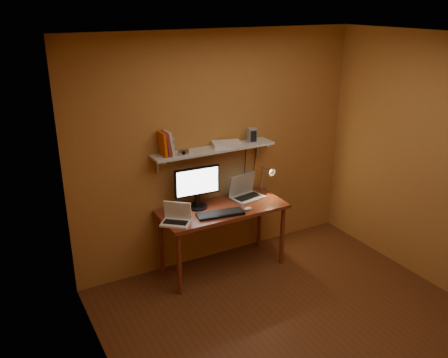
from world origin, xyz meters
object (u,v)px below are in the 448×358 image
desk (223,215)px  speaker_left (169,147)px  wall_shelf (214,150)px  mouse (248,209)px  netbook (177,217)px  shelf_camera (183,152)px  monitor (197,185)px  laptop (245,191)px  keyboard (220,214)px  desk_lamp (268,176)px  speaker_right (252,135)px  router (227,144)px

desk → speaker_left: size_ratio=7.65×
wall_shelf → mouse: bearing=-61.6°
netbook → shelf_camera: bearing=88.7°
monitor → laptop: bearing=2.6°
monitor → shelf_camera: 0.43m
monitor → keyboard: monitor is taller
desk_lamp → shelf_camera: shelf_camera is taller
keyboard → desk_lamp: 0.85m
keyboard → desk_lamp: size_ratio=1.33×
laptop → speaker_right: size_ratio=2.49×
mouse → laptop: bearing=59.5°
speaker_left → speaker_right: (1.00, 0.00, -0.01)m
desk → router: size_ratio=4.60×
laptop → desk: bearing=-170.1°
wall_shelf → keyboard: bearing=-108.3°
mouse → keyboard: bearing=169.6°
desk_lamp → router: (-0.51, 0.06, 0.44)m
monitor → mouse: 0.60m
monitor → router: (0.39, 0.05, 0.39)m
desk → keyboard: bearing=-127.0°
netbook → keyboard: 0.48m
wall_shelf → shelf_camera: bearing=-170.3°
keyboard → shelf_camera: 0.75m
wall_shelf → laptop: 0.65m
monitor → netbook: bearing=-143.1°
wall_shelf → desk_lamp: (0.66, -0.07, -0.40)m
shelf_camera → router: bearing=6.1°
desk_lamp → speaker_left: size_ratio=2.05×
laptop → netbook: (-0.95, -0.23, -0.01)m
laptop → netbook: size_ratio=1.14×
speaker_left → router: 0.68m
router → keyboard: bearing=-128.0°
desk → desk_lamp: bearing=10.8°
laptop → shelf_camera: shelf_camera is taller
laptop → desk_lamp: desk_lamp is taller
keyboard → wall_shelf: bearing=81.6°
wall_shelf → mouse: wall_shelf is taller
wall_shelf → router: 0.15m
desk → netbook: bearing=-170.8°
speaker_right → desk: bearing=-150.6°
shelf_camera → keyboard: bearing=-45.4°
desk_lamp → speaker_right: bearing=161.0°
desk_lamp → router: router is taller
monitor → desk_lamp: bearing=2.4°
mouse → desk_lamp: bearing=30.1°
keyboard → speaker_right: size_ratio=3.12×
desk → keyboard: (-0.11, -0.15, 0.10)m
keyboard → desk_lamp: (0.77, 0.28, 0.20)m
wall_shelf → router: bearing=-3.6°
desk_lamp → wall_shelf: bearing=174.1°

